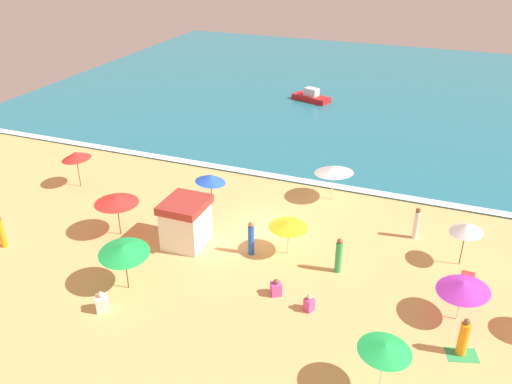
{
  "coord_description": "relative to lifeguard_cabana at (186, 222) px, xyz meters",
  "views": [
    {
      "loc": [
        8.61,
        -23.35,
        14.97
      ],
      "look_at": [
        -1.49,
        2.45,
        0.8
      ],
      "focal_mm": 37.53,
      "sensor_mm": 36.0,
      "label": 1
    }
  ],
  "objects": [
    {
      "name": "ground_plane",
      "position": [
        3.26,
        2.8,
        -1.26
      ],
      "size": [
        60.0,
        60.0,
        0.0
      ],
      "primitive_type": "plane",
      "color": "#E5B26B"
    },
    {
      "name": "small_boat_0",
      "position": [
        -0.73,
        25.55,
        -0.78
      ],
      "size": [
        3.73,
        2.4,
        1.18
      ],
      "color": "red",
      "rests_on": "ocean_water"
    },
    {
      "name": "beachgoer_7",
      "position": [
        -8.58,
        -3.68,
        -0.39
      ],
      "size": [
        0.45,
        0.45,
        1.79
      ],
      "color": "orange",
      "rests_on": "ground_plane"
    },
    {
      "name": "beach_towel_0",
      "position": [
        13.65,
        1.93,
        -1.25
      ],
      "size": [
        0.67,
        1.49,
        0.01
      ],
      "color": "red",
      "rests_on": "ground_plane"
    },
    {
      "name": "beachgoer_3",
      "position": [
        3.44,
        0.31,
        -0.37
      ],
      "size": [
        0.41,
        0.41,
        1.82
      ],
      "color": "blue",
      "rests_on": "ground_plane"
    },
    {
      "name": "beach_umbrella_1",
      "position": [
        -0.64,
        4.28,
        0.44
      ],
      "size": [
        2.44,
        2.42,
        2.03
      ],
      "color": "#4C3823",
      "rests_on": "ground_plane"
    },
    {
      "name": "beachgoer_0",
      "position": [
        -0.83,
        -6.09,
        -0.84
      ],
      "size": [
        0.66,
        0.66,
        0.99
      ],
      "color": "white",
      "rests_on": "ground_plane"
    },
    {
      "name": "ocean_water",
      "position": [
        3.26,
        30.8,
        -1.21
      ],
      "size": [
        60.0,
        44.0,
        0.1
      ],
      "primitive_type": "cube",
      "color": "teal",
      "rests_on": "ground_plane"
    },
    {
      "name": "beach_umbrella_9",
      "position": [
        -0.72,
        -4.32,
        0.81
      ],
      "size": [
        3.16,
        3.17,
        2.4
      ],
      "color": "#4C3823",
      "rests_on": "ground_plane"
    },
    {
      "name": "beachgoer_2",
      "position": [
        13.55,
        -3.18,
        -0.47
      ],
      "size": [
        0.4,
        0.4,
        1.69
      ],
      "color": "orange",
      "rests_on": "ground_plane"
    },
    {
      "name": "lifeguard_cabana",
      "position": [
        0.0,
        0.0,
        0.0
      ],
      "size": [
        2.08,
        2.42,
        2.46
      ],
      "color": "white",
      "rests_on": "ground_plane"
    },
    {
      "name": "beach_towel_1",
      "position": [
        13.62,
        -3.26,
        -1.25
      ],
      "size": [
        1.37,
        1.11,
        0.01
      ],
      "color": "green",
      "rests_on": "ground_plane"
    },
    {
      "name": "beachgoer_4",
      "position": [
        5.7,
        -2.34,
        -0.92
      ],
      "size": [
        0.62,
        0.62,
        0.82
      ],
      "color": "#D84CA5",
      "rests_on": "ground_plane"
    },
    {
      "name": "beachgoer_5",
      "position": [
        7.37,
        -2.83,
        -0.9
      ],
      "size": [
        0.49,
        0.49,
        0.83
      ],
      "color": "#D84CA5",
      "rests_on": "ground_plane"
    },
    {
      "name": "beachgoer_6",
      "position": [
        10.9,
        4.82,
        -0.38
      ],
      "size": [
        0.34,
        0.34,
        1.79
      ],
      "color": "white",
      "rests_on": "ground_plane"
    },
    {
      "name": "beach_umbrella_4",
      "position": [
        5.15,
        0.99,
        0.45
      ],
      "size": [
        2.75,
        2.75,
        1.91
      ],
      "color": "silver",
      "rests_on": "ground_plane"
    },
    {
      "name": "wave_breaker_foam",
      "position": [
        3.26,
        9.1,
        -1.16
      ],
      "size": [
        57.0,
        0.7,
        0.01
      ],
      "primitive_type": "cube",
      "color": "white",
      "rests_on": "ocean_water"
    },
    {
      "name": "beach_umbrella_7",
      "position": [
        5.78,
        7.51,
        0.7
      ],
      "size": [
        3.21,
        3.21,
        2.28
      ],
      "color": "silver",
      "rests_on": "ground_plane"
    },
    {
      "name": "beachgoer_1",
      "position": [
        7.84,
        0.4,
        -0.38
      ],
      "size": [
        0.46,
        0.46,
        1.82
      ],
      "color": "green",
      "rests_on": "ground_plane"
    },
    {
      "name": "beach_umbrella_3",
      "position": [
        13.22,
        3.13,
        0.78
      ],
      "size": [
        2.16,
        2.15,
        2.35
      ],
      "color": "#4C3823",
      "rests_on": "ground_plane"
    },
    {
      "name": "beach_umbrella_8",
      "position": [
        -3.72,
        -0.5,
        0.8
      ],
      "size": [
        2.46,
        2.46,
        2.26
      ],
      "color": "#4C3823",
      "rests_on": "ground_plane"
    },
    {
      "name": "beach_umbrella_2",
      "position": [
        -9.39,
        3.49,
        0.82
      ],
      "size": [
        2.38,
        2.36,
        2.38
      ],
      "color": "#4C3823",
      "rests_on": "ground_plane"
    },
    {
      "name": "beach_umbrella_0",
      "position": [
        10.95,
        -6.2,
        0.78
      ],
      "size": [
        2.26,
        2.25,
        2.25
      ],
      "color": "silver",
      "rests_on": "ground_plane"
    },
    {
      "name": "beach_umbrella_5",
      "position": [
        13.31,
        -1.11,
        0.42
      ],
      "size": [
        2.94,
        2.93,
        2.0
      ],
      "color": "silver",
      "rests_on": "ground_plane"
    }
  ]
}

